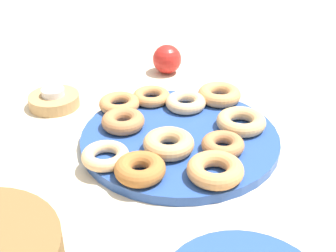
% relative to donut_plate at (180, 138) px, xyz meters
% --- Properties ---
extents(ground_plane, '(2.40, 2.40, 0.00)m').
position_rel_donut_plate_xyz_m(ground_plane, '(0.00, 0.00, -0.01)').
color(ground_plane, beige).
extents(donut_plate, '(0.37, 0.37, 0.02)m').
position_rel_donut_plate_xyz_m(donut_plate, '(0.00, 0.00, 0.00)').
color(donut_plate, '#284C9E').
rests_on(donut_plate, ground_plane).
extents(donut_0, '(0.11, 0.11, 0.03)m').
position_rel_donut_plate_xyz_m(donut_0, '(-0.13, 0.05, 0.02)').
color(donut_0, tan).
rests_on(donut_0, donut_plate).
extents(donut_1, '(0.12, 0.12, 0.03)m').
position_rel_donut_plate_xyz_m(donut_1, '(-0.03, 0.05, 0.02)').
color(donut_1, tan).
rests_on(donut_1, donut_plate).
extents(donut_2, '(0.09, 0.09, 0.02)m').
position_rel_donut_plate_xyz_m(donut_2, '(0.14, -0.05, 0.02)').
color(donut_2, '#C6844C').
rests_on(donut_2, donut_plate).
extents(donut_3, '(0.10, 0.10, 0.03)m').
position_rel_donut_plate_xyz_m(donut_3, '(0.09, 0.06, 0.02)').
color(donut_3, '#B27547').
rests_on(donut_3, donut_plate).
extents(donut_4, '(0.12, 0.12, 0.03)m').
position_rel_donut_plate_xyz_m(donut_4, '(0.04, -0.16, 0.02)').
color(donut_4, tan).
rests_on(donut_4, donut_plate).
extents(donut_5, '(0.10, 0.10, 0.03)m').
position_rel_donut_plate_xyz_m(donut_5, '(-0.06, -0.10, 0.02)').
color(donut_5, tan).
rests_on(donut_5, donut_plate).
extents(donut_6, '(0.12, 0.12, 0.03)m').
position_rel_donut_plate_xyz_m(donut_6, '(-0.05, 0.14, 0.02)').
color(donut_6, '#AD6B33').
rests_on(donut_6, donut_plate).
extents(donut_7, '(0.11, 0.11, 0.02)m').
position_rel_donut_plate_xyz_m(donut_7, '(0.07, -0.08, 0.02)').
color(donut_7, '#EABC84').
rests_on(donut_7, donut_plate).
extents(donut_8, '(0.10, 0.10, 0.02)m').
position_rel_donut_plate_xyz_m(donut_8, '(-0.09, -0.02, 0.02)').
color(donut_8, '#B27547').
rests_on(donut_8, donut_plate).
extents(donut_9, '(0.10, 0.10, 0.02)m').
position_rel_donut_plate_xyz_m(donut_9, '(0.02, 0.15, 0.02)').
color(donut_9, '#EABC84').
rests_on(donut_9, donut_plate).
extents(donut_10, '(0.10, 0.10, 0.02)m').
position_rel_donut_plate_xyz_m(donut_10, '(0.16, 0.02, 0.02)').
color(donut_10, '#C6844C').
rests_on(donut_10, donut_plate).
extents(candle_holder, '(0.11, 0.11, 0.03)m').
position_rel_donut_plate_xyz_m(candle_holder, '(0.29, 0.10, 0.00)').
color(candle_holder, tan).
rests_on(candle_holder, ground_plane).
extents(tealight, '(0.05, 0.05, 0.01)m').
position_rel_donut_plate_xyz_m(tealight, '(0.29, 0.10, 0.02)').
color(tealight, silver).
rests_on(tealight, candle_holder).
extents(apple, '(0.07, 0.07, 0.07)m').
position_rel_donut_plate_xyz_m(apple, '(0.26, -0.20, 0.03)').
color(apple, red).
rests_on(apple, ground_plane).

